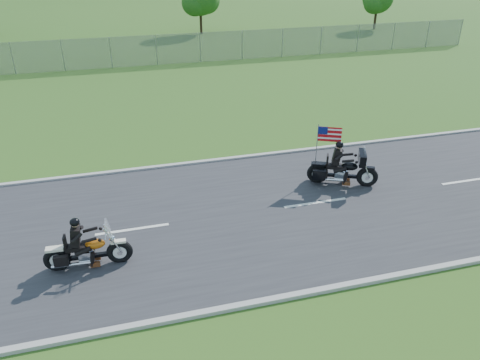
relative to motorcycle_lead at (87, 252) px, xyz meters
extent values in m
plane|color=#214A17|center=(3.25, 1.45, -0.50)|extent=(420.00, 420.00, 0.00)
cube|color=#28282B|center=(3.25, 1.45, -0.48)|extent=(120.00, 8.00, 0.04)
cube|color=#9E9B93|center=(3.25, 5.50, -0.45)|extent=(120.00, 0.18, 0.12)
cube|color=#9E9B93|center=(3.25, -2.60, -0.45)|extent=(120.00, 0.18, 0.12)
cube|color=gray|center=(-1.75, 21.45, 0.50)|extent=(60.00, 0.03, 2.00)
cylinder|color=#382316|center=(9.25, 31.45, 0.76)|extent=(0.22, 0.22, 2.52)
sphere|color=#154F18|center=(9.89, 31.93, 2.29)|extent=(2.40, 2.40, 2.40)
sphere|color=#154F18|center=(8.69, 31.05, 2.20)|extent=(2.24, 2.24, 2.24)
cylinder|color=#382316|center=(25.25, 29.45, 0.62)|extent=(0.22, 0.22, 2.24)
sphere|color=#154F18|center=(25.81, 29.87, 1.98)|extent=(2.10, 2.10, 2.10)
sphere|color=#154F18|center=(24.76, 29.10, 1.90)|extent=(1.96, 1.96, 1.96)
torus|color=black|center=(0.85, -0.04, -0.13)|extent=(0.71, 0.21, 0.71)
torus|color=black|center=(-0.77, 0.04, -0.13)|extent=(0.71, 0.21, 0.71)
ellipsoid|color=#C75D0E|center=(0.25, -0.01, 0.21)|extent=(0.55, 0.33, 0.27)
cube|color=black|center=(-0.25, 0.01, 0.17)|extent=(0.54, 0.31, 0.11)
cube|color=black|center=(-0.20, 0.01, 0.54)|extent=(0.25, 0.39, 0.52)
sphere|color=black|center=(-0.15, 0.01, 0.95)|extent=(0.27, 0.27, 0.26)
cube|color=silver|center=(0.63, -0.03, 0.67)|extent=(0.06, 0.44, 0.38)
torus|color=black|center=(9.47, 2.09, -0.11)|extent=(0.76, 0.48, 0.76)
torus|color=black|center=(7.89, 2.81, -0.11)|extent=(0.76, 0.48, 0.76)
ellipsoid|color=black|center=(8.88, 2.36, 0.26)|extent=(0.66, 0.53, 0.29)
cube|color=black|center=(8.40, 2.58, 0.22)|extent=(0.64, 0.51, 0.12)
cube|color=black|center=(8.45, 2.56, 0.61)|extent=(0.39, 0.47, 0.56)
sphere|color=black|center=(8.49, 2.53, 1.05)|extent=(0.37, 0.37, 0.28)
cube|color=black|center=(9.24, 2.20, 0.61)|extent=(0.54, 0.84, 0.41)
cube|color=#B70C11|center=(8.25, 2.87, 1.33)|extent=(0.75, 0.36, 0.53)
camera|label=1|loc=(1.29, -10.82, 7.53)|focal=35.00mm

